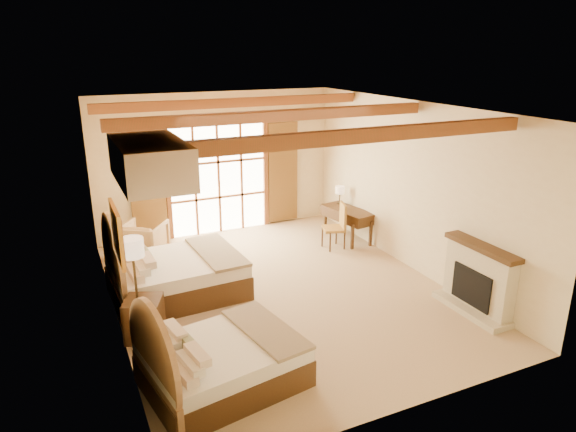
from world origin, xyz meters
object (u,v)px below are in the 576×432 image
bed_far (168,273)px  desk (347,223)px  bed_near (213,361)px  nightstand (144,318)px  armchair (144,240)px

bed_far → desk: bed_far is taller
bed_near → nightstand: 1.66m
nightstand → armchair: 3.17m
bed_near → bed_far: 2.73m
bed_far → armchair: size_ratio=2.72×
bed_near → bed_far: size_ratio=0.94×
armchair → desk: bearing=-155.6°
bed_far → desk: size_ratio=1.64×
bed_near → armchair: size_ratio=2.55×
desk → nightstand: bearing=-165.6°
armchair → bed_near: bearing=125.3°
nightstand → bed_far: bearing=84.3°
desk → bed_near: bearing=-149.0°
nightstand → desk: size_ratio=0.46×
bed_near → desk: 5.79m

